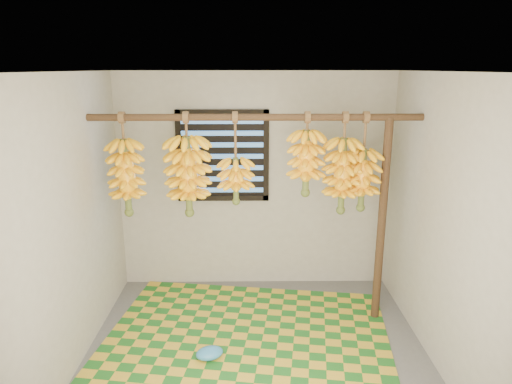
{
  "coord_description": "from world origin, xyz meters",
  "views": [
    {
      "loc": [
        -0.05,
        -3.39,
        2.43
      ],
      "look_at": [
        0.0,
        0.55,
        1.35
      ],
      "focal_mm": 32.0,
      "sensor_mm": 36.0,
      "label": 1
    }
  ],
  "objects_px": {
    "plastic_bag": "(209,353)",
    "banana_bunch_c": "(236,181)",
    "banana_bunch_b": "(188,176)",
    "banana_bunch_a": "(126,177)",
    "support_post": "(382,223)",
    "banana_bunch_d": "(306,163)",
    "banana_bunch_e": "(342,176)",
    "woven_mat": "(246,340)",
    "banana_bunch_f": "(362,180)"
  },
  "relations": [
    {
      "from": "woven_mat",
      "to": "banana_bunch_b",
      "type": "bearing_deg",
      "value": 142.24
    },
    {
      "from": "banana_bunch_c",
      "to": "banana_bunch_e",
      "type": "bearing_deg",
      "value": 0.0
    },
    {
      "from": "banana_bunch_e",
      "to": "banana_bunch_a",
      "type": "bearing_deg",
      "value": 180.0
    },
    {
      "from": "banana_bunch_a",
      "to": "banana_bunch_c",
      "type": "relative_size",
      "value": 1.12
    },
    {
      "from": "plastic_bag",
      "to": "banana_bunch_b",
      "type": "height_order",
      "value": "banana_bunch_b"
    },
    {
      "from": "woven_mat",
      "to": "banana_bunch_c",
      "type": "bearing_deg",
      "value": 102.7
    },
    {
      "from": "support_post",
      "to": "banana_bunch_c",
      "type": "height_order",
      "value": "banana_bunch_c"
    },
    {
      "from": "banana_bunch_a",
      "to": "banana_bunch_d",
      "type": "bearing_deg",
      "value": 0.0
    },
    {
      "from": "banana_bunch_d",
      "to": "banana_bunch_f",
      "type": "distance_m",
      "value": 0.55
    },
    {
      "from": "banana_bunch_a",
      "to": "banana_bunch_c",
      "type": "bearing_deg",
      "value": 0.0
    },
    {
      "from": "banana_bunch_e",
      "to": "banana_bunch_b",
      "type": "bearing_deg",
      "value": 180.0
    },
    {
      "from": "woven_mat",
      "to": "banana_bunch_d",
      "type": "height_order",
      "value": "banana_bunch_d"
    },
    {
      "from": "woven_mat",
      "to": "banana_bunch_d",
      "type": "xyz_separation_m",
      "value": [
        0.55,
        0.41,
        1.58
      ]
    },
    {
      "from": "banana_bunch_b",
      "to": "plastic_bag",
      "type": "bearing_deg",
      "value": -72.23
    },
    {
      "from": "banana_bunch_c",
      "to": "banana_bunch_e",
      "type": "relative_size",
      "value": 0.9
    },
    {
      "from": "banana_bunch_a",
      "to": "banana_bunch_e",
      "type": "distance_m",
      "value": 1.99
    },
    {
      "from": "banana_bunch_e",
      "to": "woven_mat",
      "type": "bearing_deg",
      "value": -155.21
    },
    {
      "from": "banana_bunch_b",
      "to": "banana_bunch_d",
      "type": "relative_size",
      "value": 1.25
    },
    {
      "from": "banana_bunch_d",
      "to": "banana_bunch_b",
      "type": "bearing_deg",
      "value": -180.0
    },
    {
      "from": "support_post",
      "to": "banana_bunch_f",
      "type": "relative_size",
      "value": 2.18
    },
    {
      "from": "support_post",
      "to": "banana_bunch_f",
      "type": "xyz_separation_m",
      "value": [
        -0.21,
        -0.0,
        0.43
      ]
    },
    {
      "from": "woven_mat",
      "to": "banana_bunch_b",
      "type": "xyz_separation_m",
      "value": [
        -0.53,
        0.41,
        1.46
      ]
    },
    {
      "from": "banana_bunch_f",
      "to": "banana_bunch_a",
      "type": "bearing_deg",
      "value": 180.0
    },
    {
      "from": "banana_bunch_c",
      "to": "banana_bunch_f",
      "type": "bearing_deg",
      "value": -0.0
    },
    {
      "from": "banana_bunch_b",
      "to": "woven_mat",
      "type": "bearing_deg",
      "value": -37.76
    },
    {
      "from": "woven_mat",
      "to": "banana_bunch_c",
      "type": "xyz_separation_m",
      "value": [
        -0.09,
        0.41,
        1.41
      ]
    },
    {
      "from": "woven_mat",
      "to": "banana_bunch_b",
      "type": "distance_m",
      "value": 1.6
    },
    {
      "from": "banana_bunch_e",
      "to": "banana_bunch_f",
      "type": "xyz_separation_m",
      "value": [
        0.19,
        -0.0,
        -0.04
      ]
    },
    {
      "from": "banana_bunch_d",
      "to": "banana_bunch_e",
      "type": "bearing_deg",
      "value": -0.0
    },
    {
      "from": "banana_bunch_b",
      "to": "banana_bunch_d",
      "type": "xyz_separation_m",
      "value": [
        1.09,
        0.0,
        0.12
      ]
    },
    {
      "from": "banana_bunch_e",
      "to": "support_post",
      "type": "bearing_deg",
      "value": 0.0
    },
    {
      "from": "woven_mat",
      "to": "banana_bunch_e",
      "type": "xyz_separation_m",
      "value": [
        0.89,
        0.41,
        1.46
      ]
    },
    {
      "from": "banana_bunch_d",
      "to": "support_post",
      "type": "bearing_deg",
      "value": -0.0
    },
    {
      "from": "woven_mat",
      "to": "plastic_bag",
      "type": "bearing_deg",
      "value": -139.69
    },
    {
      "from": "plastic_bag",
      "to": "banana_bunch_d",
      "type": "relative_size",
      "value": 0.31
    },
    {
      "from": "banana_bunch_b",
      "to": "banana_bunch_a",
      "type": "bearing_deg",
      "value": 180.0
    },
    {
      "from": "banana_bunch_a",
      "to": "banana_bunch_d",
      "type": "height_order",
      "value": "same"
    },
    {
      "from": "banana_bunch_b",
      "to": "banana_bunch_d",
      "type": "distance_m",
      "value": 1.09
    },
    {
      "from": "banana_bunch_a",
      "to": "banana_bunch_f",
      "type": "distance_m",
      "value": 2.18
    },
    {
      "from": "plastic_bag",
      "to": "banana_bunch_e",
      "type": "xyz_separation_m",
      "value": [
        1.21,
        0.68,
        1.4
      ]
    },
    {
      "from": "support_post",
      "to": "banana_bunch_b",
      "type": "height_order",
      "value": "banana_bunch_b"
    },
    {
      "from": "woven_mat",
      "to": "banana_bunch_a",
      "type": "bearing_deg",
      "value": 159.46
    },
    {
      "from": "support_post",
      "to": "banana_bunch_c",
      "type": "relative_size",
      "value": 2.35
    },
    {
      "from": "plastic_bag",
      "to": "banana_bunch_c",
      "type": "height_order",
      "value": "banana_bunch_c"
    },
    {
      "from": "banana_bunch_b",
      "to": "banana_bunch_f",
      "type": "bearing_deg",
      "value": -0.0
    },
    {
      "from": "banana_bunch_a",
      "to": "support_post",
      "type": "bearing_deg",
      "value": 0.0
    },
    {
      "from": "plastic_bag",
      "to": "banana_bunch_c",
      "type": "xyz_separation_m",
      "value": [
        0.22,
        0.68,
        1.36
      ]
    },
    {
      "from": "banana_bunch_b",
      "to": "banana_bunch_e",
      "type": "relative_size",
      "value": 1.02
    },
    {
      "from": "support_post",
      "to": "plastic_bag",
      "type": "bearing_deg",
      "value": -157.08
    },
    {
      "from": "banana_bunch_b",
      "to": "banana_bunch_c",
      "type": "distance_m",
      "value": 0.44
    }
  ]
}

